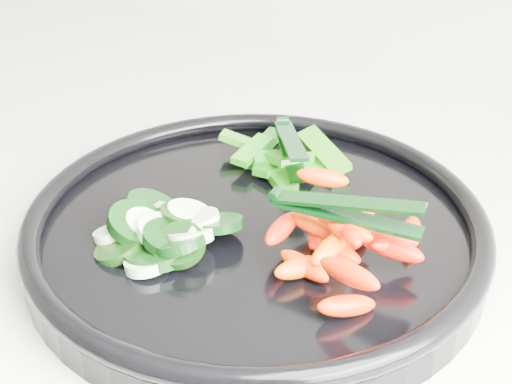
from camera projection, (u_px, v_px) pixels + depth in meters
The scene contains 6 objects.
veggie_tray at pixel (256, 228), 0.58m from camera, with size 0.41×0.41×0.04m.
cucumber_pile at pixel (163, 228), 0.56m from camera, with size 0.12×0.11×0.04m.
carrot_pile at pixel (341, 242), 0.52m from camera, with size 0.13×0.16×0.05m.
pepper_pile at pixel (284, 159), 0.66m from camera, with size 0.13×0.10×0.04m.
tong_carrot at pixel (342, 208), 0.51m from camera, with size 0.11×0.04×0.02m.
tong_pepper at pixel (290, 144), 0.64m from camera, with size 0.09×0.09×0.02m.
Camera 1 is at (0.92, 1.24, 1.27)m, focal length 50.00 mm.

